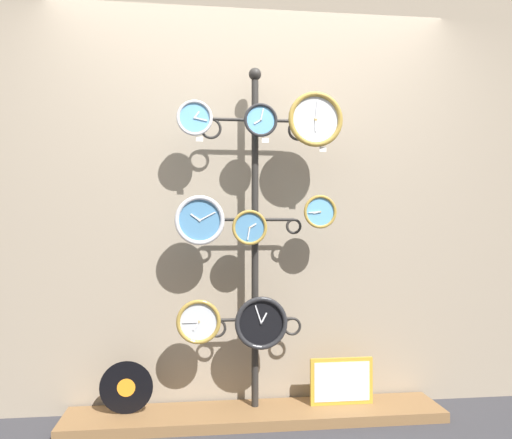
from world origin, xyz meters
name	(u,v)px	position (x,y,z in m)	size (l,w,h in m)	color
shop_wall	(252,183)	(0.00, 0.57, 1.40)	(4.40, 0.04, 2.80)	gray
low_shelf	(256,415)	(0.00, 0.35, 0.03)	(2.20, 0.36, 0.06)	brown
display_stand	(255,296)	(0.00, 0.41, 0.72)	(0.65, 0.42, 2.08)	#282623
clock_top_left	(195,118)	(-0.36, 0.32, 1.75)	(0.21, 0.04, 0.21)	#60A8DB
clock_top_center	(261,120)	(0.02, 0.30, 1.74)	(0.20, 0.04, 0.20)	#60A8DB
clock_top_right	(315,119)	(0.34, 0.29, 1.75)	(0.32, 0.04, 0.32)	silver
clock_middle_left	(200,220)	(-0.33, 0.32, 1.17)	(0.29, 0.04, 0.29)	#4C84B2
clock_middle_center	(250,228)	(-0.04, 0.32, 1.12)	(0.20, 0.04, 0.20)	#4C84B2
clock_middle_right	(320,212)	(0.38, 0.33, 1.22)	(0.20, 0.04, 0.20)	#60A8DB
clock_bottom_left	(199,322)	(-0.34, 0.30, 0.59)	(0.25, 0.04, 0.25)	silver
clock_bottom_center	(261,323)	(0.02, 0.30, 0.57)	(0.31, 0.04, 0.31)	black
vinyl_record	(126,388)	(-0.74, 0.37, 0.21)	(0.30, 0.01, 0.30)	black
picture_frame	(342,381)	(0.52, 0.37, 0.20)	(0.38, 0.02, 0.28)	gold
price_tag_upper	(200,139)	(-0.33, 0.32, 1.63)	(0.04, 0.00, 0.03)	white
price_tag_mid	(265,140)	(0.05, 0.30, 1.63)	(0.04, 0.00, 0.03)	white
price_tag_lower	(323,149)	(0.39, 0.29, 1.58)	(0.04, 0.00, 0.03)	white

